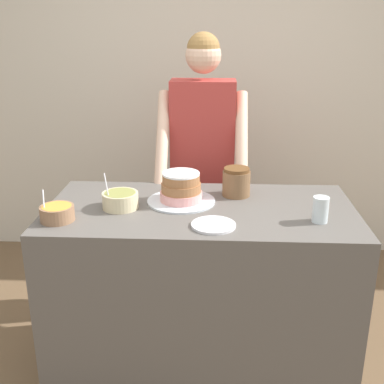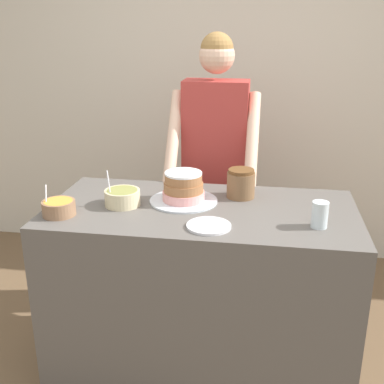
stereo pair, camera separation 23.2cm
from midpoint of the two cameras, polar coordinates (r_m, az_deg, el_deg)
name	(u,v)px [view 1 (the left image)]	position (r m, az deg, el deg)	size (l,w,h in m)	color
wall_back	(208,93)	(3.79, 0.10, 11.69)	(10.00, 0.05, 2.60)	beige
counter	(200,291)	(2.59, -1.65, -11.70)	(1.53, 0.76, 0.95)	#5B5651
person_baker	(203,148)	(3.01, -0.94, 5.26)	(0.54, 0.49, 1.77)	#2D2D38
cake	(181,190)	(2.43, -4.03, 0.23)	(0.35, 0.35, 0.16)	silver
frosting_bowl_orange	(57,213)	(2.33, -18.47, -2.38)	(0.16, 0.16, 0.14)	#936B4C
frosting_bowl_olive	(120,200)	(2.40, -11.24, -0.94)	(0.18, 0.18, 0.18)	beige
drinking_glass	(320,210)	(2.24, 12.16, -2.10)	(0.07, 0.07, 0.12)	silver
ceramic_plate	(213,225)	(2.16, -0.50, -4.00)	(0.20, 0.20, 0.01)	silver
stoneware_jar	(236,182)	(2.52, 2.67, 1.15)	(0.15, 0.15, 0.15)	brown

